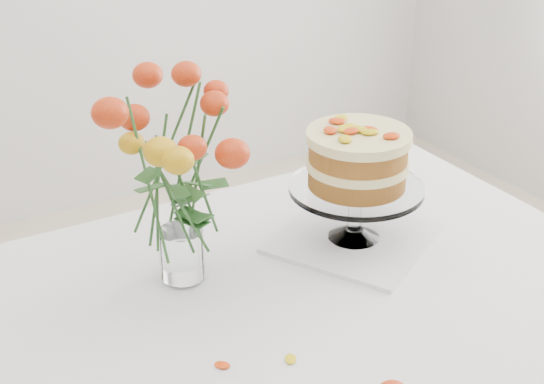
# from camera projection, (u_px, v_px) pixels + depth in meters

# --- Properties ---
(table) EXTENTS (1.43, 0.93, 0.76)m
(table) POSITION_uv_depth(u_px,v_px,m) (259.00, 349.00, 1.34)
(table) COLOR tan
(table) RESTS_ON ground
(napkin) EXTENTS (0.39, 0.39, 0.01)m
(napkin) POSITION_uv_depth(u_px,v_px,m) (353.00, 239.00, 1.52)
(napkin) COLOR white
(napkin) RESTS_ON table
(cake_stand) EXTENTS (0.26, 0.26, 0.24)m
(cake_stand) POSITION_uv_depth(u_px,v_px,m) (357.00, 165.00, 1.45)
(cake_stand) COLOR white
(cake_stand) RESTS_ON napkin
(rose_vase) EXTENTS (0.30, 0.30, 0.41)m
(rose_vase) POSITION_uv_depth(u_px,v_px,m) (176.00, 160.00, 1.29)
(rose_vase) COLOR white
(rose_vase) RESTS_ON table
(stray_petal_a) EXTENTS (0.03, 0.02, 0.00)m
(stray_petal_a) POSITION_uv_depth(u_px,v_px,m) (222.00, 365.00, 1.18)
(stray_petal_a) COLOR yellow
(stray_petal_a) RESTS_ON table
(stray_petal_b) EXTENTS (0.03, 0.02, 0.00)m
(stray_petal_b) POSITION_uv_depth(u_px,v_px,m) (291.00, 359.00, 1.19)
(stray_petal_b) COLOR yellow
(stray_petal_b) RESTS_ON table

